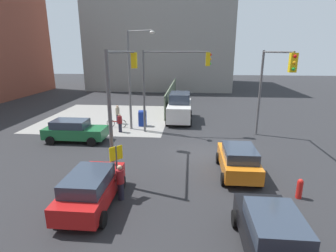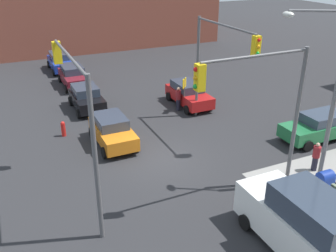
{
  "view_description": "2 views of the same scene",
  "coord_description": "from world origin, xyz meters",
  "px_view_note": "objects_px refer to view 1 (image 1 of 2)",
  "views": [
    {
      "loc": [
        -16.02,
        0.79,
        6.42
      ],
      "look_at": [
        -0.37,
        2.15,
        1.93
      ],
      "focal_mm": 28.0,
      "sensor_mm": 36.0,
      "label": 1
    },
    {
      "loc": [
        15.84,
        -6.92,
        9.92
      ],
      "look_at": [
        -0.23,
        0.46,
        1.75
      ],
      "focal_mm": 40.0,
      "sensor_mm": 36.0,
      "label": 2
    }
  ],
  "objects_px": {
    "street_lamp_corner": "(133,74)",
    "van_white_delivery": "(180,107)",
    "mailbox_blue": "(142,118)",
    "sedan_green": "(74,130)",
    "bicycle_leaning_on_fence": "(117,123)",
    "hatchback_black": "(272,232)",
    "pedestrian_crossing": "(120,182)",
    "traffic_signal_se_corner": "(271,79)",
    "bicycle_at_crosswalk": "(63,202)",
    "traffic_signal_ne_corner": "(169,75)",
    "pedestrian_waiting": "(120,123)",
    "coupe_red": "(91,188)",
    "pedestrian_walking_north": "(118,114)",
    "smokestack": "(13,43)",
    "fire_hydrant": "(300,188)",
    "sedan_orange": "(238,160)",
    "traffic_signal_nw_corner": "(122,85)"
  },
  "relations": [
    {
      "from": "hatchback_black",
      "to": "pedestrian_waiting",
      "type": "relative_size",
      "value": 2.48
    },
    {
      "from": "traffic_signal_ne_corner",
      "to": "hatchback_black",
      "type": "xyz_separation_m",
      "value": [
        -13.15,
        -4.39,
        -3.78
      ]
    },
    {
      "from": "pedestrian_walking_north",
      "to": "bicycle_at_crosswalk",
      "type": "height_order",
      "value": "pedestrian_walking_north"
    },
    {
      "from": "pedestrian_waiting",
      "to": "hatchback_black",
      "type": "bearing_deg",
      "value": -164.21
    },
    {
      "from": "sedan_orange",
      "to": "pedestrian_walking_north",
      "type": "height_order",
      "value": "pedestrian_walking_north"
    },
    {
      "from": "hatchback_black",
      "to": "smokestack",
      "type": "bearing_deg",
      "value": 42.11
    },
    {
      "from": "coupe_red",
      "to": "traffic_signal_se_corner",
      "type": "bearing_deg",
      "value": -48.06
    },
    {
      "from": "street_lamp_corner",
      "to": "van_white_delivery",
      "type": "height_order",
      "value": "street_lamp_corner"
    },
    {
      "from": "mailbox_blue",
      "to": "coupe_red",
      "type": "xyz_separation_m",
      "value": [
        -12.6,
        -0.1,
        0.08
      ]
    },
    {
      "from": "traffic_signal_ne_corner",
      "to": "sedan_green",
      "type": "relative_size",
      "value": 1.47
    },
    {
      "from": "coupe_red",
      "to": "bicycle_at_crosswalk",
      "type": "height_order",
      "value": "coupe_red"
    },
    {
      "from": "smokestack",
      "to": "sedan_green",
      "type": "height_order",
      "value": "smokestack"
    },
    {
      "from": "sedan_orange",
      "to": "bicycle_at_crosswalk",
      "type": "distance_m",
      "value": 8.8
    },
    {
      "from": "coupe_red",
      "to": "pedestrian_waiting",
      "type": "relative_size",
      "value": 2.78
    },
    {
      "from": "traffic_signal_nw_corner",
      "to": "hatchback_black",
      "type": "xyz_separation_m",
      "value": [
        -6.49,
        -6.41,
        -3.82
      ]
    },
    {
      "from": "pedestrian_crossing",
      "to": "pedestrian_waiting",
      "type": "xyz_separation_m",
      "value": [
        10.0,
        2.7,
        -0.07
      ]
    },
    {
      "from": "mailbox_blue",
      "to": "pedestrian_crossing",
      "type": "xyz_separation_m",
      "value": [
        -12.0,
        -1.2,
        0.1
      ]
    },
    {
      "from": "mailbox_blue",
      "to": "bicycle_leaning_on_fence",
      "type": "distance_m",
      "value": 2.32
    },
    {
      "from": "traffic_signal_se_corner",
      "to": "van_white_delivery",
      "type": "relative_size",
      "value": 1.2
    },
    {
      "from": "bicycle_leaning_on_fence",
      "to": "bicycle_at_crosswalk",
      "type": "bearing_deg",
      "value": -174.49
    },
    {
      "from": "traffic_signal_nw_corner",
      "to": "pedestrian_walking_north",
      "type": "xyz_separation_m",
      "value": [
        8.96,
        2.9,
        -3.76
      ]
    },
    {
      "from": "street_lamp_corner",
      "to": "sedan_green",
      "type": "bearing_deg",
      "value": 131.98
    },
    {
      "from": "bicycle_leaning_on_fence",
      "to": "pedestrian_waiting",
      "type": "bearing_deg",
      "value": -153.54
    },
    {
      "from": "traffic_signal_ne_corner",
      "to": "fire_hydrant",
      "type": "relative_size",
      "value": 6.91
    },
    {
      "from": "sedan_orange",
      "to": "pedestrian_walking_north",
      "type": "bearing_deg",
      "value": 43.85
    },
    {
      "from": "traffic_signal_ne_corner",
      "to": "sedan_green",
      "type": "xyz_separation_m",
      "value": [
        -2.85,
        6.74,
        -3.78
      ]
    },
    {
      "from": "street_lamp_corner",
      "to": "sedan_orange",
      "type": "relative_size",
      "value": 2.02
    },
    {
      "from": "sedan_green",
      "to": "van_white_delivery",
      "type": "bearing_deg",
      "value": -47.84
    },
    {
      "from": "traffic_signal_se_corner",
      "to": "traffic_signal_ne_corner",
      "type": "height_order",
      "value": "same"
    },
    {
      "from": "traffic_signal_ne_corner",
      "to": "bicycle_leaning_on_fence",
      "type": "xyz_separation_m",
      "value": [
        1.1,
        4.71,
        -4.27
      ]
    },
    {
      "from": "traffic_signal_se_corner",
      "to": "traffic_signal_ne_corner",
      "type": "xyz_separation_m",
      "value": [
        2.45,
        6.98,
        -0.06
      ]
    },
    {
      "from": "street_lamp_corner",
      "to": "mailbox_blue",
      "type": "distance_m",
      "value": 4.14
    },
    {
      "from": "pedestrian_walking_north",
      "to": "sedan_green",
      "type": "bearing_deg",
      "value": -36.23
    },
    {
      "from": "sedan_green",
      "to": "bicycle_leaning_on_fence",
      "type": "distance_m",
      "value": 4.47
    },
    {
      "from": "hatchback_black",
      "to": "pedestrian_crossing",
      "type": "bearing_deg",
      "value": 63.44
    },
    {
      "from": "sedan_orange",
      "to": "pedestrian_crossing",
      "type": "bearing_deg",
      "value": 117.98
    },
    {
      "from": "smokestack",
      "to": "bicycle_at_crosswalk",
      "type": "xyz_separation_m",
      "value": [
        -33.45,
        -24.0,
        -7.44
      ]
    },
    {
      "from": "traffic_signal_se_corner",
      "to": "fire_hydrant",
      "type": "xyz_separation_m",
      "value": [
        -7.05,
        0.3,
        -4.2
      ]
    },
    {
      "from": "sedan_green",
      "to": "pedestrian_walking_north",
      "type": "bearing_deg",
      "value": -19.49
    },
    {
      "from": "street_lamp_corner",
      "to": "fire_hydrant",
      "type": "height_order",
      "value": "street_lamp_corner"
    },
    {
      "from": "hatchback_black",
      "to": "pedestrian_walking_north",
      "type": "bearing_deg",
      "value": 31.06
    },
    {
      "from": "traffic_signal_se_corner",
      "to": "pedestrian_crossing",
      "type": "relative_size",
      "value": 3.9
    },
    {
      "from": "street_lamp_corner",
      "to": "bicycle_at_crosswalk",
      "type": "relative_size",
      "value": 4.57
    },
    {
      "from": "sedan_orange",
      "to": "van_white_delivery",
      "type": "distance_m",
      "value": 11.76
    },
    {
      "from": "traffic_signal_ne_corner",
      "to": "van_white_delivery",
      "type": "distance_m",
      "value": 5.16
    },
    {
      "from": "traffic_signal_se_corner",
      "to": "pedestrian_waiting",
      "type": "distance_m",
      "value": 11.86
    },
    {
      "from": "smokestack",
      "to": "bicycle_at_crosswalk",
      "type": "bearing_deg",
      "value": -144.34
    },
    {
      "from": "pedestrian_crossing",
      "to": "hatchback_black",
      "type": "bearing_deg",
      "value": -27.04
    },
    {
      "from": "smokestack",
      "to": "mailbox_blue",
      "type": "height_order",
      "value": "smokestack"
    },
    {
      "from": "sedan_orange",
      "to": "street_lamp_corner",
      "type": "bearing_deg",
      "value": 43.03
    }
  ]
}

